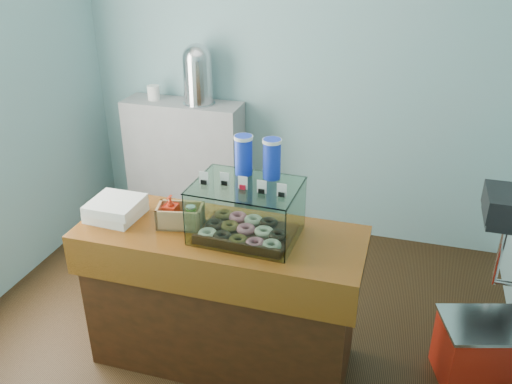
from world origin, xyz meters
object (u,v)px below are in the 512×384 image
(counter, at_px, (222,297))
(red_cooler, at_px, (479,351))
(display_case, at_px, (248,205))
(coffee_urn, at_px, (198,73))

(counter, distance_m, red_cooler, 1.53)
(counter, relative_size, red_cooler, 2.94)
(counter, height_order, red_cooler, counter)
(counter, bearing_deg, red_cooler, 9.92)
(display_case, distance_m, red_cooler, 1.60)
(display_case, distance_m, coffee_urn, 1.80)
(counter, xyz_separation_m, red_cooler, (1.48, 0.26, -0.25))
(coffee_urn, height_order, red_cooler, coffee_urn)
(display_case, relative_size, coffee_urn, 1.17)
(coffee_urn, xyz_separation_m, red_cooler, (2.23, -1.31, -1.15))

